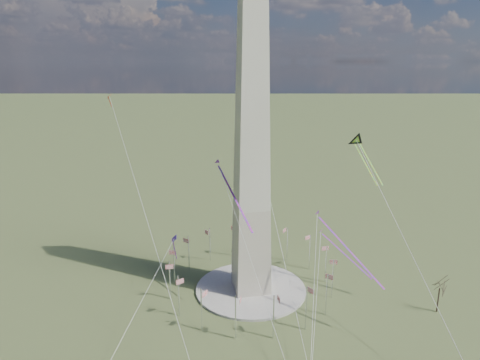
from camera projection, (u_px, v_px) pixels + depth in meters
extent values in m
plane|color=#3C5329|center=(251.00, 290.00, 140.33)|extent=(2000.00, 2000.00, 0.00)
cylinder|color=#B4B0A5|center=(251.00, 289.00, 140.22)|extent=(36.00, 36.00, 0.80)
cylinder|color=white|center=(326.00, 264.00, 143.82)|extent=(0.36, 0.36, 13.00)
cube|color=red|center=(325.00, 248.00, 143.62)|extent=(2.40, 0.08, 1.50)
cylinder|color=white|center=(310.00, 252.00, 152.79)|extent=(0.36, 0.36, 13.00)
cube|color=red|center=(308.00, 238.00, 152.41)|extent=(2.25, 0.99, 1.50)
cylinder|color=white|center=(287.00, 244.00, 159.61)|extent=(0.36, 0.36, 13.00)
cube|color=red|center=(285.00, 230.00, 158.87)|extent=(1.75, 1.75, 1.50)
cylinder|color=white|center=(262.00, 240.00, 163.22)|extent=(0.36, 0.36, 13.00)
cube|color=red|center=(258.00, 227.00, 162.03)|extent=(0.99, 2.25, 1.50)
cylinder|color=white|center=(235.00, 240.00, 163.09)|extent=(0.36, 0.36, 13.00)
cube|color=red|center=(232.00, 228.00, 161.41)|extent=(0.08, 2.40, 1.50)
cylinder|color=white|center=(210.00, 245.00, 159.22)|extent=(0.36, 0.36, 13.00)
cube|color=red|center=(207.00, 232.00, 157.09)|extent=(0.99, 2.25, 1.50)
cylinder|color=white|center=(189.00, 253.00, 152.21)|extent=(0.36, 0.36, 13.00)
cube|color=red|center=(186.00, 241.00, 149.75)|extent=(1.75, 1.75, 1.50)
cylinder|color=white|center=(174.00, 265.00, 143.13)|extent=(0.36, 0.36, 13.00)
cube|color=red|center=(172.00, 253.00, 140.48)|extent=(2.25, 0.99, 1.50)
cylinder|color=white|center=(170.00, 280.00, 133.36)|extent=(0.36, 0.36, 13.00)
cube|color=red|center=(169.00, 267.00, 130.72)|extent=(2.40, 0.08, 1.50)
cylinder|color=white|center=(179.00, 296.00, 124.38)|extent=(0.36, 0.36, 13.00)
cube|color=red|center=(180.00, 282.00, 121.93)|extent=(2.25, 0.99, 1.50)
cylinder|color=white|center=(201.00, 310.00, 117.57)|extent=(0.36, 0.36, 13.00)
cube|color=red|center=(205.00, 294.00, 115.47)|extent=(1.75, 1.75, 1.50)
cylinder|color=white|center=(236.00, 318.00, 113.95)|extent=(0.36, 0.36, 13.00)
cube|color=red|center=(240.00, 300.00, 112.31)|extent=(0.99, 2.25, 1.50)
cylinder|color=white|center=(274.00, 317.00, 114.09)|extent=(0.36, 0.36, 13.00)
cube|color=red|center=(279.00, 299.00, 112.93)|extent=(0.08, 2.40, 1.50)
cylinder|color=white|center=(306.00, 309.00, 117.95)|extent=(0.36, 0.36, 13.00)
cube|color=red|center=(310.00, 290.00, 117.24)|extent=(0.99, 2.25, 1.50)
cylinder|color=white|center=(327.00, 295.00, 124.96)|extent=(0.36, 0.36, 13.00)
cube|color=red|center=(329.00, 277.00, 124.59)|extent=(1.75, 1.75, 1.50)
cylinder|color=white|center=(333.00, 279.00, 134.04)|extent=(0.36, 0.36, 13.00)
cube|color=red|center=(334.00, 262.00, 133.86)|extent=(2.25, 0.99, 1.50)
cylinder|color=#4D392F|center=(438.00, 300.00, 127.15)|extent=(0.40, 0.40, 7.85)
cube|color=gold|center=(371.00, 164.00, 139.32)|extent=(1.39, 15.04, 10.55)
cube|color=gold|center=(366.00, 164.00, 138.82)|extent=(1.39, 15.04, 10.55)
cube|color=#361C7E|center=(174.00, 239.00, 133.47)|extent=(1.63, 2.69, 2.24)
cube|color=#DE234A|center=(175.00, 249.00, 134.45)|extent=(1.33, 2.73, 7.73)
cube|color=#DE234A|center=(350.00, 251.00, 118.40)|extent=(11.68, 19.77, 14.05)
cube|color=#DE234A|center=(234.00, 197.00, 127.26)|extent=(6.51, 22.45, 14.44)
cube|color=#DE234A|center=(347.00, 256.00, 137.77)|extent=(12.25, 13.58, 11.08)
cube|color=#BC3416|center=(109.00, 96.00, 145.10)|extent=(1.46, 2.13, 1.64)
cube|color=#BC3416|center=(110.00, 102.00, 145.58)|extent=(1.08, 1.26, 3.76)
cube|color=silver|center=(242.00, 79.00, 160.64)|extent=(1.57, 2.37, 1.85)
cube|color=silver|center=(242.00, 84.00, 161.19)|extent=(1.10, 1.46, 4.25)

